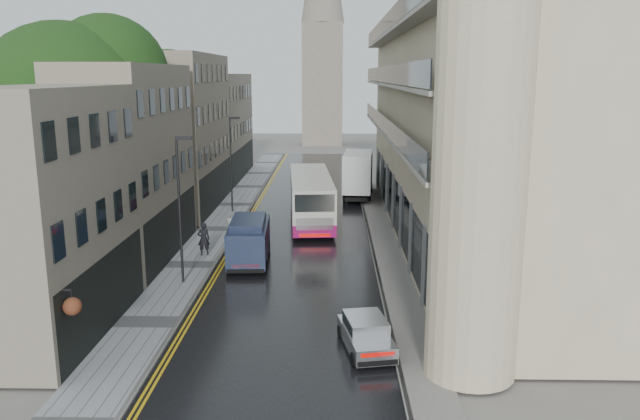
# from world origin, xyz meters

# --- Properties ---
(road) EXTENTS (9.00, 85.00, 0.02)m
(road) POSITION_xyz_m (0.00, 27.50, 0.01)
(road) COLOR black
(road) RESTS_ON ground
(left_sidewalk) EXTENTS (2.70, 85.00, 0.12)m
(left_sidewalk) POSITION_xyz_m (-5.85, 27.50, 0.06)
(left_sidewalk) COLOR gray
(left_sidewalk) RESTS_ON ground
(right_sidewalk) EXTENTS (1.80, 85.00, 0.12)m
(right_sidewalk) POSITION_xyz_m (5.40, 27.50, 0.06)
(right_sidewalk) COLOR slate
(right_sidewalk) RESTS_ON ground
(old_shop_row) EXTENTS (4.50, 56.00, 12.00)m
(old_shop_row) POSITION_xyz_m (-9.45, 30.00, 6.00)
(old_shop_row) COLOR gray
(old_shop_row) RESTS_ON ground
(modern_block) EXTENTS (8.00, 40.00, 14.00)m
(modern_block) POSITION_xyz_m (10.30, 26.00, 7.00)
(modern_block) COLOR beige
(modern_block) RESTS_ON ground
(church_spire) EXTENTS (6.40, 6.40, 40.00)m
(church_spire) POSITION_xyz_m (0.50, 82.00, 20.00)
(church_spire) COLOR gray
(church_spire) RESTS_ON ground
(tree_near) EXTENTS (10.56, 10.56, 13.89)m
(tree_near) POSITION_xyz_m (-12.50, 20.00, 6.95)
(tree_near) COLOR black
(tree_near) RESTS_ON ground
(tree_far) EXTENTS (9.24, 9.24, 12.46)m
(tree_far) POSITION_xyz_m (-12.20, 33.00, 6.23)
(tree_far) COLOR black
(tree_far) RESTS_ON ground
(cream_bus) EXTENTS (3.77, 12.59, 3.39)m
(cream_bus) POSITION_xyz_m (-0.53, 26.94, 1.71)
(cream_bus) COLOR beige
(cream_bus) RESTS_ON road
(white_lorry) EXTENTS (2.99, 7.91, 4.06)m
(white_lorry) POSITION_xyz_m (3.10, 37.62, 2.05)
(white_lorry) COLOR silver
(white_lorry) RESTS_ON road
(silver_hatchback) EXTENTS (2.23, 3.86, 1.36)m
(silver_hatchback) POSITION_xyz_m (2.95, 7.13, 0.70)
(silver_hatchback) COLOR #B9B9BE
(silver_hatchback) RESTS_ON road
(white_van) EXTENTS (2.66, 4.43, 1.87)m
(white_van) POSITION_xyz_m (-3.57, 19.92, 0.96)
(white_van) COLOR silver
(white_van) RESTS_ON road
(navy_van) EXTENTS (2.41, 5.43, 2.72)m
(navy_van) POSITION_xyz_m (-3.54, 18.14, 1.38)
(navy_van) COLOR black
(navy_van) RESTS_ON road
(pedestrian) EXTENTS (0.83, 0.69, 1.96)m
(pedestrian) POSITION_xyz_m (-5.47, 21.08, 1.10)
(pedestrian) COLOR black
(pedestrian) RESTS_ON left_sidewalk
(lamp_post_near) EXTENTS (0.85, 0.25, 7.43)m
(lamp_post_near) POSITION_xyz_m (-5.57, 16.18, 3.84)
(lamp_post_near) COLOR black
(lamp_post_near) RESTS_ON left_sidewalk
(lamp_post_far) EXTENTS (0.82, 0.49, 7.25)m
(lamp_post_far) POSITION_xyz_m (-5.72, 33.12, 3.74)
(lamp_post_far) COLOR black
(lamp_post_far) RESTS_ON left_sidewalk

